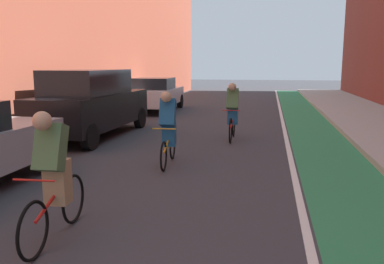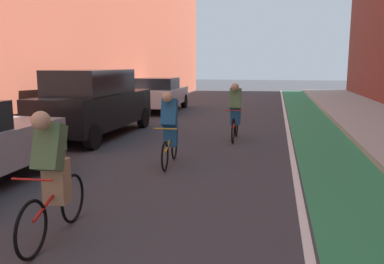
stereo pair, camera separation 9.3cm
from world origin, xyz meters
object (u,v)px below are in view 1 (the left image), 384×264
object	(u,v)px
cyclist_mid	(54,176)
parked_sedan_white	(155,94)
parked_suv_black	(91,103)
cyclist_trailing	(168,126)
cyclist_far	(232,112)

from	to	relation	value
cyclist_mid	parked_sedan_white	bearing A→B (deg)	101.15
parked_suv_black	cyclist_mid	distance (m)	7.16
cyclist_trailing	parked_sedan_white	bearing A→B (deg)	107.98
parked_suv_black	parked_sedan_white	world-z (taller)	parked_suv_black
parked_sedan_white	cyclist_mid	bearing A→B (deg)	-78.85
cyclist_mid	cyclist_far	world-z (taller)	cyclist_far
parked_suv_black	parked_sedan_white	distance (m)	6.62
parked_sedan_white	cyclist_mid	world-z (taller)	cyclist_mid
parked_sedan_white	cyclist_far	bearing A→B (deg)	-56.83
cyclist_mid	cyclist_far	distance (m)	7.10
parked_sedan_white	cyclist_far	distance (m)	7.58
parked_sedan_white	cyclist_mid	distance (m)	13.53
cyclist_mid	cyclist_far	bearing A→B (deg)	77.57
cyclist_trailing	cyclist_far	xyz separation A→B (m)	(1.08, 3.10, -0.03)
parked_sedan_white	cyclist_far	xyz separation A→B (m)	(4.14, -6.34, 0.03)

